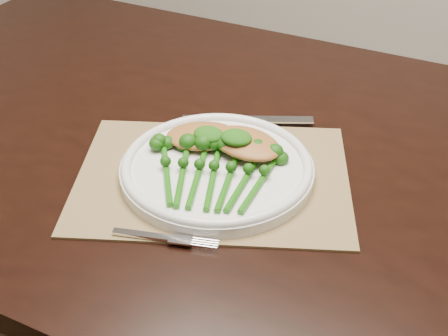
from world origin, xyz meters
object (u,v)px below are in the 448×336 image
at_px(dinner_plate, 217,168).
at_px(placemat, 213,177).
at_px(chicken_fillet_left, 203,136).
at_px(broccolini_bundle, 212,179).
at_px(dining_table, 242,303).

bearing_deg(dinner_plate, placemat, -116.73).
bearing_deg(chicken_fillet_left, dinner_plate, -72.71).
xyz_separation_m(dinner_plate, chicken_fillet_left, (-0.05, 0.05, 0.02)).
relative_size(placemat, broccolini_bundle, 1.88).
distance_m(placemat, broccolini_bundle, 0.04).
xyz_separation_m(placemat, chicken_fillet_left, (-0.05, 0.05, 0.03)).
relative_size(dining_table, broccolini_bundle, 7.40).
height_order(dining_table, chicken_fillet_left, chicken_fillet_left).
bearing_deg(broccolini_bundle, dinner_plate, 90.71).
bearing_deg(broccolini_bundle, placemat, 99.49).
distance_m(placemat, dinner_plate, 0.02).
distance_m(dining_table, placemat, 0.39).
height_order(dining_table, broccolini_bundle, broccolini_bundle).
xyz_separation_m(dinner_plate, broccolini_bundle, (0.01, -0.04, 0.01)).
bearing_deg(chicken_fillet_left, broccolini_bundle, -83.23).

